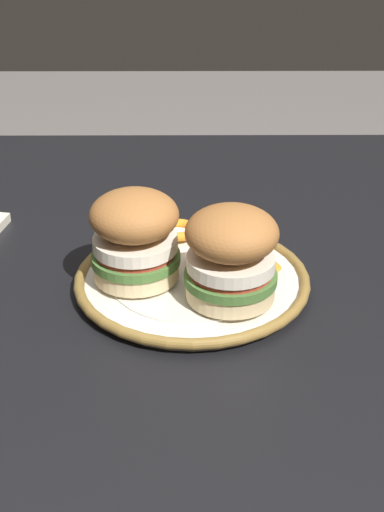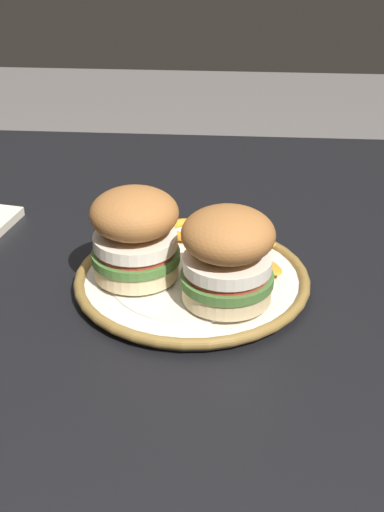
% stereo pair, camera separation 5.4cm
% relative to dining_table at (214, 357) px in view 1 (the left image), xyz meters
% --- Properties ---
extents(dining_table, '(1.10, 1.00, 0.77)m').
position_rel_dining_table_xyz_m(dining_table, '(0.00, 0.00, 0.00)').
color(dining_table, black).
rests_on(dining_table, ground).
extents(dinner_plate, '(0.26, 0.26, 0.02)m').
position_rel_dining_table_xyz_m(dinner_plate, '(0.03, 0.02, 0.12)').
color(dinner_plate, silver).
rests_on(dinner_plate, dining_table).
extents(sandwich_half_left, '(0.12, 0.12, 0.10)m').
position_rel_dining_table_xyz_m(sandwich_half_left, '(-0.01, 0.06, 0.18)').
color(sandwich_half_left, beige).
rests_on(sandwich_half_left, dinner_plate).
extents(sandwich_half_right, '(0.13, 0.13, 0.10)m').
position_rel_dining_table_xyz_m(sandwich_half_right, '(0.09, 0.02, 0.18)').
color(sandwich_half_right, beige).
rests_on(sandwich_half_right, dinner_plate).
extents(orange_peel_curled, '(0.06, 0.06, 0.01)m').
position_rel_dining_table_xyz_m(orange_peel_curled, '(0.04, -0.08, 0.13)').
color(orange_peel_curled, orange).
rests_on(orange_peel_curled, dinner_plate).
extents(orange_peel_strip_long, '(0.08, 0.08, 0.01)m').
position_rel_dining_table_xyz_m(orange_peel_strip_long, '(-0.04, -0.01, 0.13)').
color(orange_peel_strip_long, orange).
rests_on(orange_peel_strip_long, dinner_plate).
extents(orange_peel_strip_short, '(0.09, 0.06, 0.01)m').
position_rel_dining_table_xyz_m(orange_peel_strip_short, '(-0.03, -0.06, 0.13)').
color(orange_peel_strip_short, orange).
rests_on(orange_peel_strip_short, dinner_plate).
extents(orange_peel_small_curl, '(0.05, 0.05, 0.01)m').
position_rel_dining_table_xyz_m(orange_peel_small_curl, '(0.01, -0.01, 0.13)').
color(orange_peel_small_curl, orange).
rests_on(orange_peel_small_curl, dinner_plate).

